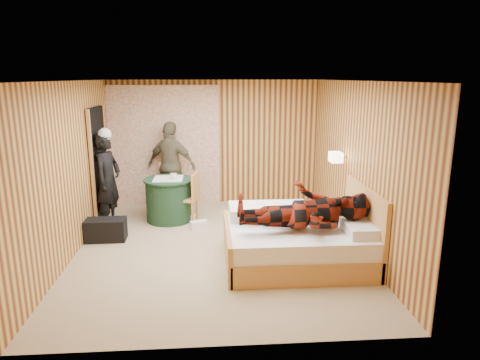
{
  "coord_description": "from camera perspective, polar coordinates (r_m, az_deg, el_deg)",
  "views": [
    {
      "loc": [
        -0.1,
        -6.17,
        2.56
      ],
      "look_at": [
        0.35,
        0.04,
        1.05
      ],
      "focal_mm": 32.0,
      "sensor_mm": 36.0,
      "label": 1
    }
  ],
  "objects": [
    {
      "name": "floor",
      "position": [
        6.68,
        -2.99,
        -8.91
      ],
      "size": [
        4.2,
        5.0,
        0.01
      ],
      "primitive_type": "cube",
      "color": "tan",
      "rests_on": "ground"
    },
    {
      "name": "ceiling",
      "position": [
        6.17,
        -3.28,
        13.06
      ],
      "size": [
        4.2,
        5.0,
        0.01
      ],
      "primitive_type": "cube",
      "color": "silver",
      "rests_on": "wall_back"
    },
    {
      "name": "wall_back",
      "position": [
        8.77,
        -3.44,
        5.02
      ],
      "size": [
        4.2,
        0.02,
        2.5
      ],
      "primitive_type": "cube",
      "color": "#E7B659",
      "rests_on": "floor"
    },
    {
      "name": "wall_left",
      "position": [
        6.62,
        -21.63,
        1.25
      ],
      "size": [
        0.02,
        5.0,
        2.5
      ],
      "primitive_type": "cube",
      "color": "#E7B659",
      "rests_on": "floor"
    },
    {
      "name": "wall_right",
      "position": [
        6.68,
        15.2,
        1.85
      ],
      "size": [
        0.02,
        5.0,
        2.5
      ],
      "primitive_type": "cube",
      "color": "#E7B659",
      "rests_on": "floor"
    },
    {
      "name": "curtain",
      "position": [
        8.75,
        -10.01,
        4.49
      ],
      "size": [
        2.2,
        0.08,
        2.4
      ],
      "primitive_type": "cube",
      "color": "white",
      "rests_on": "floor"
    },
    {
      "name": "doorway",
      "position": [
        7.97,
        -18.29,
        1.84
      ],
      "size": [
        0.06,
        0.9,
        2.05
      ],
      "primitive_type": "cube",
      "color": "black",
      "rests_on": "floor"
    },
    {
      "name": "wall_lamp",
      "position": [
        7.04,
        12.68,
        2.99
      ],
      "size": [
        0.26,
        0.24,
        0.16
      ],
      "color": "gold",
      "rests_on": "wall_right"
    },
    {
      "name": "bed",
      "position": [
        6.15,
        7.75,
        -7.96
      ],
      "size": [
        1.99,
        1.55,
        1.07
      ],
      "color": "#E5A75E",
      "rests_on": "floor"
    },
    {
      "name": "nightstand",
      "position": [
        6.96,
        12.71,
        -5.97
      ],
      "size": [
        0.39,
        0.52,
        0.51
      ],
      "color": "#E5A75E",
      "rests_on": "floor"
    },
    {
      "name": "round_table",
      "position": [
        7.86,
        -9.43,
        -2.54
      ],
      "size": [
        0.89,
        0.89,
        0.79
      ],
      "color": "#1F4328",
      "rests_on": "floor"
    },
    {
      "name": "chair_far",
      "position": [
        8.5,
        -9.16,
        -0.3
      ],
      "size": [
        0.49,
        0.49,
        0.93
      ],
      "rotation": [
        0.0,
        0.0,
        0.19
      ],
      "color": "#E5A75E",
      "rests_on": "floor"
    },
    {
      "name": "chair_near",
      "position": [
        7.68,
        -6.71,
        -1.86
      ],
      "size": [
        0.49,
        0.49,
        0.9
      ],
      "rotation": [
        0.0,
        0.0,
        -1.81
      ],
      "color": "#E5A75E",
      "rests_on": "floor"
    },
    {
      "name": "duffel_bag",
      "position": [
        7.2,
        -17.44,
        -6.34
      ],
      "size": [
        0.63,
        0.34,
        0.35
      ],
      "primitive_type": "cube",
      "rotation": [
        0.0,
        0.0,
        0.02
      ],
      "color": "black",
      "rests_on": "floor"
    },
    {
      "name": "sneaker_left",
      "position": [
        7.85,
        -6.93,
        -5.04
      ],
      "size": [
        0.27,
        0.13,
        0.12
      ],
      "primitive_type": "cube",
      "rotation": [
        0.0,
        0.0,
        0.07
      ],
      "color": "white",
      "rests_on": "floor"
    },
    {
      "name": "sneaker_right",
      "position": [
        7.47,
        -5.5,
        -5.93
      ],
      "size": [
        0.32,
        0.21,
        0.13
      ],
      "primitive_type": "cube",
      "rotation": [
        0.0,
        0.0,
        0.34
      ],
      "color": "white",
      "rests_on": "floor"
    },
    {
      "name": "woman_standing",
      "position": [
        7.68,
        -17.19,
        -0.06
      ],
      "size": [
        0.56,
        0.69,
        1.65
      ],
      "primitive_type": "imported",
      "rotation": [
        0.0,
        0.0,
        1.26
      ],
      "color": "black",
      "rests_on": "floor"
    },
    {
      "name": "man_at_table",
      "position": [
        8.47,
        -9.11,
        1.9
      ],
      "size": [
        1.09,
        0.8,
        1.72
      ],
      "primitive_type": "imported",
      "rotation": [
        0.0,
        0.0,
        2.72
      ],
      "color": "brown",
      "rests_on": "floor"
    },
    {
      "name": "man_on_bed",
      "position": [
        5.73,
        8.66,
        -2.68
      ],
      "size": [
        0.86,
        0.67,
        1.77
      ],
      "primitive_type": "imported",
      "rotation": [
        0.0,
        1.57,
        0.0
      ],
      "color": "maroon",
      "rests_on": "bed"
    },
    {
      "name": "book_lower",
      "position": [
        6.84,
        12.94,
        -4.1
      ],
      "size": [
        0.18,
        0.23,
        0.02
      ],
      "primitive_type": "imported",
      "rotation": [
        0.0,
        0.0,
        -0.05
      ],
      "color": "white",
      "rests_on": "nightstand"
    },
    {
      "name": "book_upper",
      "position": [
        6.83,
        12.95,
        -3.94
      ],
      "size": [
        0.18,
        0.24,
        0.02
      ],
      "primitive_type": "imported",
      "rotation": [
        0.0,
        0.0,
        0.08
      ],
      "color": "white",
      "rests_on": "nightstand"
    },
    {
      "name": "cup_nightstand",
      "position": [
        6.99,
        12.53,
        -3.38
      ],
      "size": [
        0.11,
        0.11,
        0.09
      ],
      "primitive_type": "imported",
      "rotation": [
        0.0,
        0.0,
        0.11
      ],
      "color": "white",
      "rests_on": "nightstand"
    },
    {
      "name": "cup_table",
      "position": [
        7.69,
        -8.85,
        0.51
      ],
      "size": [
        0.14,
        0.14,
        0.1
      ],
      "primitive_type": "imported",
      "rotation": [
        0.0,
        0.0,
        -0.16
      ],
      "color": "white",
      "rests_on": "round_table"
    }
  ]
}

